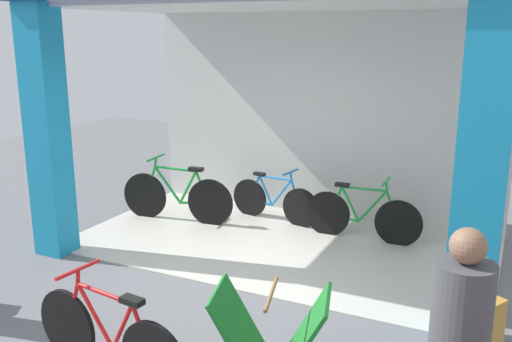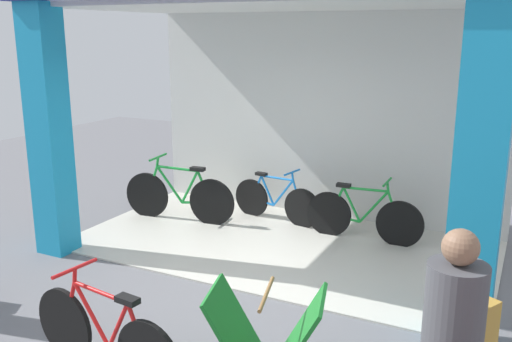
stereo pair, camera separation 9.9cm
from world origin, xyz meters
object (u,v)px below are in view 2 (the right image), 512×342
(bicycle_inside_0, at_px, (363,216))
(bicycle_inside_1, at_px, (179,196))
(bicycle_inside_2, at_px, (276,201))
(sandwich_board_sign, at_px, (266,340))
(bicycle_parked_0, at_px, (105,336))

(bicycle_inside_0, height_order, bicycle_inside_1, bicycle_inside_1)
(bicycle_inside_2, distance_m, sandwich_board_sign, 3.91)
(bicycle_inside_0, bearing_deg, bicycle_parked_0, -104.36)
(bicycle_inside_1, distance_m, bicycle_parked_0, 3.79)
(sandwich_board_sign, bearing_deg, bicycle_inside_2, 113.66)
(bicycle_inside_1, xyz_separation_m, sandwich_board_sign, (2.83, -2.97, 0.02))
(bicycle_inside_1, height_order, sandwich_board_sign, bicycle_inside_1)
(bicycle_inside_2, xyz_separation_m, bicycle_parked_0, (0.36, -4.04, 0.03))
(bicycle_inside_2, bearing_deg, bicycle_parked_0, -84.84)
(bicycle_inside_0, xyz_separation_m, bicycle_inside_1, (-2.61, -0.42, 0.04))
(bicycle_inside_1, distance_m, bicycle_inside_2, 1.40)
(bicycle_parked_0, xyz_separation_m, sandwich_board_sign, (1.21, 0.45, 0.05))
(bicycle_inside_0, distance_m, bicycle_parked_0, 3.96)
(bicycle_inside_1, relative_size, sandwich_board_sign, 1.72)
(sandwich_board_sign, bearing_deg, bicycle_inside_0, 93.75)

